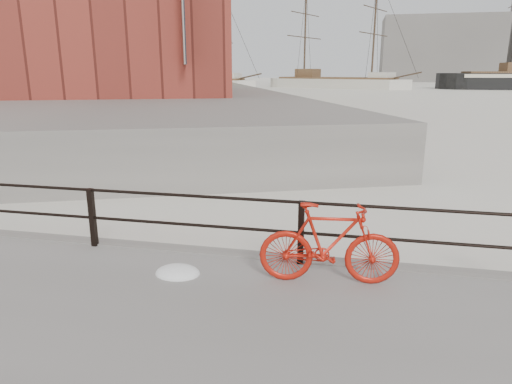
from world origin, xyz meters
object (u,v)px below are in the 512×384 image
at_px(bicycle, 329,244).
at_px(workboat_far, 106,100).
at_px(schooner_mid, 336,88).
at_px(schooner_left, 194,89).
at_px(workboat_near, 109,111).

xyz_separation_m(bicycle, workboat_far, (-26.96, 40.97, -0.93)).
relative_size(schooner_mid, workboat_far, 2.79).
xyz_separation_m(bicycle, schooner_mid, (-3.50, 82.06, -0.93)).
height_order(bicycle, schooner_left, schooner_left).
height_order(schooner_mid, schooner_left, schooner_mid).
bearing_deg(bicycle, workboat_near, 117.87).
distance_m(bicycle, schooner_mid, 82.14).
bearing_deg(schooner_left, bicycle, -64.83).
xyz_separation_m(schooner_mid, workboat_near, (-15.94, -53.71, 0.00)).
relative_size(schooner_mid, workboat_near, 2.68).
bearing_deg(workboat_near, schooner_left, 84.26).
relative_size(bicycle, schooner_left, 0.08).
distance_m(schooner_mid, workboat_far, 47.31).
xyz_separation_m(schooner_mid, schooner_left, (-24.75, -8.56, 0.00)).
relative_size(schooner_mid, schooner_left, 1.23).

